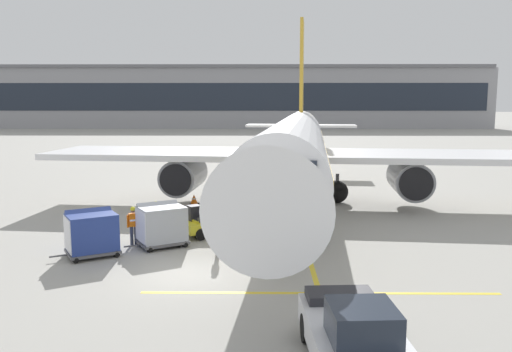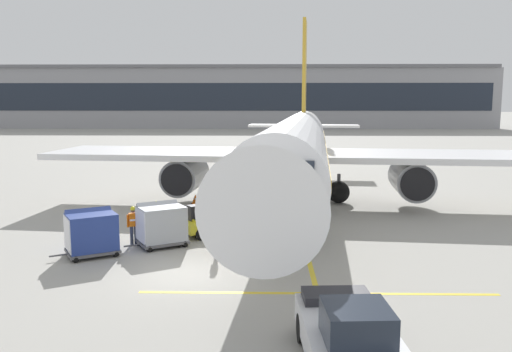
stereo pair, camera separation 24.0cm
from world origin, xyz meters
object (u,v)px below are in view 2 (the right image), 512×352
pushback_tug (349,336)px  safety_cone_wingtip (141,215)px  belt_loader (220,216)px  parked_airplane (296,148)px  ground_crew_by_carts (156,217)px  safety_cone_engine_keepout (195,200)px  baggage_cart_lead (161,224)px  ground_crew_by_loader (217,232)px  ground_crew_marshaller (133,223)px  baggage_cart_second (91,232)px

pushback_tug → safety_cone_wingtip: size_ratio=6.85×
pushback_tug → belt_loader: bearing=107.9°
parked_airplane → ground_crew_by_carts: bearing=-130.7°
pushback_tug → safety_cone_engine_keepout: 20.96m
baggage_cart_lead → safety_cone_engine_keepout: 9.36m
ground_crew_by_loader → ground_crew_marshaller: same height
baggage_cart_second → safety_cone_wingtip: (0.51, 6.35, -0.68)m
pushback_tug → safety_cone_wingtip: bearing=119.4°
belt_loader → baggage_cart_lead: bearing=-134.6°
baggage_cart_second → ground_crew_by_loader: (5.19, 0.08, -0.00)m
baggage_cart_lead → safety_cone_wingtip: (-2.08, 4.84, -0.68)m
safety_cone_wingtip → belt_loader: bearing=-28.3°
pushback_tug → ground_crew_by_loader: (-4.03, 9.19, 0.17)m
baggage_cart_lead → safety_cone_wingtip: baggage_cart_lead is taller
safety_cone_engine_keepout → ground_crew_marshaller: bearing=-99.2°
pushback_tug → safety_cone_wingtip: (-8.70, 15.47, -0.51)m
parked_airplane → safety_cone_wingtip: (-8.52, -4.64, -3.20)m
ground_crew_by_loader → safety_cone_engine_keepout: 11.04m
parked_airplane → ground_crew_by_loader: 11.85m
belt_loader → safety_cone_wingtip: 5.10m
belt_loader → baggage_cart_second: (-4.99, -3.95, 0.19)m
parked_airplane → safety_cone_wingtip: size_ratio=60.18×
pushback_tug → safety_cone_engine_keepout: bearing=107.7°
baggage_cart_second → safety_cone_engine_keepout: bearing=75.3°
ground_crew_by_loader → ground_crew_by_carts: (-3.09, 2.85, 0.00)m
ground_crew_by_loader → belt_loader: bearing=93.0°
ground_crew_by_loader → ground_crew_by_carts: bearing=137.4°
parked_airplane → baggage_cart_lead: bearing=-124.2°
ground_crew_by_carts → safety_cone_wingtip: ground_crew_by_carts is taller
ground_crew_by_carts → safety_cone_engine_keepout: 7.99m
pushback_tug → ground_crew_by_loader: pushback_tug is taller
parked_airplane → baggage_cart_second: bearing=-129.4°
belt_loader → pushback_tug: belt_loader is taller
ground_crew_by_carts → ground_crew_marshaller: same height
baggage_cart_second → ground_crew_marshaller: 2.11m
baggage_cart_second → safety_cone_engine_keepout: size_ratio=4.24×
safety_cone_wingtip → safety_cone_engine_keepout: bearing=62.7°
baggage_cart_second → ground_crew_by_loader: baggage_cart_second is taller
belt_loader → safety_cone_engine_keepout: size_ratio=8.04×
safety_cone_engine_keepout → safety_cone_wingtip: size_ratio=0.98×
parked_airplane → pushback_tug: size_ratio=8.79×
parked_airplane → safety_cone_engine_keepout: parked_airplane is taller
baggage_cart_second → ground_crew_by_loader: size_ratio=1.58×
belt_loader → ground_crew_by_loader: 3.88m
ground_crew_by_loader → safety_cone_engine_keepout: bearing=102.3°
ground_crew_marshaller → baggage_cart_lead: bearing=-5.5°
parked_airplane → ground_crew_marshaller: bearing=-129.4°
ground_crew_by_carts → ground_crew_marshaller: bearing=-120.4°
parked_airplane → safety_cone_engine_keepout: bearing=-178.6°
parked_airplane → ground_crew_marshaller: (-7.70, -9.36, -2.52)m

